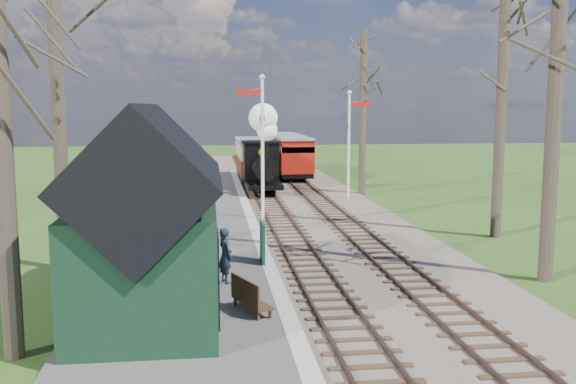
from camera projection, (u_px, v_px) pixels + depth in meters
name	position (u px, v px, depth m)	size (l,w,h in m)	color
ground	(376.00, 382.00, 11.52)	(140.00, 140.00, 0.00)	#294D18
distant_hills	(247.00, 283.00, 77.17)	(114.40, 48.00, 22.02)	#385B23
ballast_bed	(292.00, 200.00, 33.31)	(8.00, 60.00, 0.10)	brown
track_near	(267.00, 200.00, 33.15)	(1.60, 60.00, 0.15)	brown
track_far	(316.00, 199.00, 33.46)	(1.60, 60.00, 0.15)	brown
platform	(195.00, 231.00, 24.85)	(5.00, 44.00, 0.20)	#474442
coping_strip	(254.00, 230.00, 25.13)	(0.40, 44.00, 0.21)	#B2AD9E
station_shed	(150.00, 223.00, 14.63)	(3.25, 6.30, 4.78)	black
semaphore_near	(261.00, 137.00, 26.68)	(1.22, 0.24, 6.22)	silver
semaphore_far	(350.00, 136.00, 33.24)	(1.22, 0.24, 5.72)	silver
bare_trees	(339.00, 97.00, 20.92)	(15.51, 22.39, 12.00)	#382D23
fence_line	(254.00, 166.00, 46.89)	(12.60, 0.08, 1.00)	slate
locomotive	(263.00, 155.00, 35.11)	(1.95, 4.54, 4.87)	black
coach	(255.00, 158.00, 41.16)	(2.27, 7.79, 2.39)	black
red_carriage_a	(293.00, 157.00, 42.51)	(2.20, 5.45, 2.32)	black
red_carriage_b	(283.00, 151.00, 47.92)	(2.20, 5.45, 2.32)	black
sign_board	(263.00, 242.00, 19.40)	(0.11, 0.85, 1.25)	#0D402E
bench	(248.00, 297.00, 14.73)	(0.92, 1.45, 0.80)	#412A17
person	(225.00, 255.00, 17.18)	(0.55, 0.36, 1.50)	#1B2131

